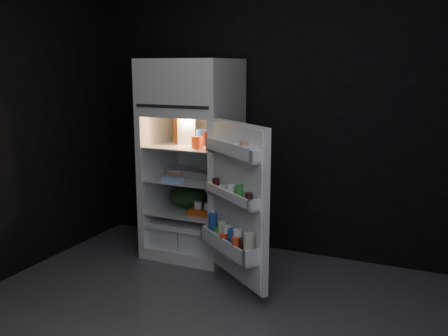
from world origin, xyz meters
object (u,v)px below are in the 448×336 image
at_px(egg_carton, 198,175).
at_px(refrigerator, 193,151).
at_px(fridge_door, 236,206).
at_px(milk_jug, 187,131).
at_px(yogurt_tray, 204,212).

bearing_deg(egg_carton, refrigerator, 145.48).
distance_m(refrigerator, fridge_door, 0.96).
height_order(milk_jug, yogurt_tray, milk_jug).
height_order(refrigerator, fridge_door, refrigerator).
xyz_separation_m(fridge_door, yogurt_tray, (-0.50, 0.45, -0.23)).
relative_size(refrigerator, milk_jug, 7.42).
bearing_deg(milk_jug, fridge_door, -63.06).
bearing_deg(milk_jug, egg_carton, -48.24).
distance_m(refrigerator, milk_jug, 0.20).
xyz_separation_m(refrigerator, egg_carton, (0.10, -0.10, -0.19)).
distance_m(refrigerator, yogurt_tray, 0.56).
distance_m(refrigerator, egg_carton, 0.24).
relative_size(fridge_door, egg_carton, 4.22).
distance_m(egg_carton, yogurt_tray, 0.33).
xyz_separation_m(egg_carton, yogurt_tray, (0.09, -0.07, -0.31)).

